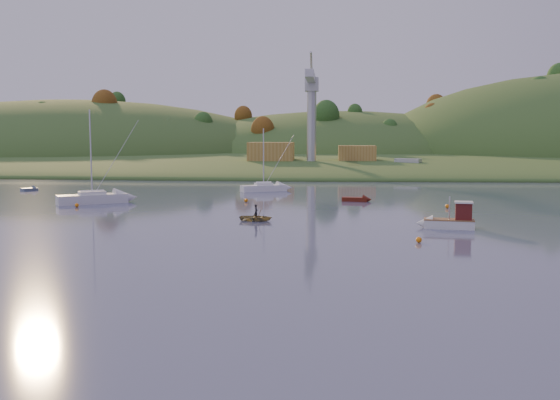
# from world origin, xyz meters

# --- Properties ---
(ground) EXTENTS (500.00, 500.00, 0.00)m
(ground) POSITION_xyz_m (0.00, 0.00, 0.00)
(ground) COLOR #3B4061
(ground) RESTS_ON ground
(far_shore) EXTENTS (620.00, 220.00, 1.50)m
(far_shore) POSITION_xyz_m (0.00, 230.00, 0.00)
(far_shore) COLOR #304C1E
(far_shore) RESTS_ON ground
(shore_slope) EXTENTS (640.00, 150.00, 7.00)m
(shore_slope) POSITION_xyz_m (0.00, 165.00, 0.00)
(shore_slope) COLOR #304C1E
(shore_slope) RESTS_ON ground
(hill_left) EXTENTS (170.00, 140.00, 44.00)m
(hill_left) POSITION_xyz_m (-90.00, 200.00, 0.00)
(hill_left) COLOR #304C1E
(hill_left) RESTS_ON ground
(hill_center) EXTENTS (140.00, 120.00, 36.00)m
(hill_center) POSITION_xyz_m (10.00, 210.00, 0.00)
(hill_center) COLOR #304C1E
(hill_center) RESTS_ON ground
(hillside_trees) EXTENTS (280.00, 50.00, 32.00)m
(hillside_trees) POSITION_xyz_m (0.00, 185.00, 0.00)
(hillside_trees) COLOR #214B1B
(hillside_trees) RESTS_ON ground
(wharf) EXTENTS (42.00, 16.00, 2.40)m
(wharf) POSITION_xyz_m (5.00, 122.00, 1.20)
(wharf) COLOR slate
(wharf) RESTS_ON ground
(shed_west) EXTENTS (11.00, 8.00, 4.80)m
(shed_west) POSITION_xyz_m (-8.00, 123.00, 4.80)
(shed_west) COLOR #A77937
(shed_west) RESTS_ON wharf
(shed_east) EXTENTS (9.00, 7.00, 4.00)m
(shed_east) POSITION_xyz_m (13.00, 124.00, 4.40)
(shed_east) COLOR #A77937
(shed_east) RESTS_ON wharf
(dock_crane) EXTENTS (3.20, 28.00, 20.30)m
(dock_crane) POSITION_xyz_m (2.00, 118.39, 17.17)
(dock_crane) COLOR #B7B7BC
(dock_crane) RESTS_ON wharf
(fishing_boat) EXTENTS (5.71, 2.58, 3.52)m
(fishing_boat) POSITION_xyz_m (17.67, 30.78, 0.78)
(fishing_boat) COLOR silver
(fishing_boat) RESTS_ON ground
(sailboat_near) EXTENTS (8.86, 6.97, 12.24)m
(sailboat_near) POSITION_xyz_m (-24.51, 49.29, 0.78)
(sailboat_near) COLOR white
(sailboat_near) RESTS_ON ground
(sailboat_far) EXTENTS (7.46, 5.06, 10.03)m
(sailboat_far) POSITION_xyz_m (-4.02, 68.94, 0.67)
(sailboat_far) COLOR white
(sailboat_far) RESTS_ON ground
(canoe) EXTENTS (3.68, 2.80, 0.71)m
(canoe) POSITION_xyz_m (-1.10, 34.58, 0.36)
(canoe) COLOR #968752
(canoe) RESTS_ON ground
(paddler) EXTENTS (0.41, 0.57, 1.48)m
(paddler) POSITION_xyz_m (-1.10, 34.58, 0.74)
(paddler) COLOR black
(paddler) RESTS_ON ground
(red_tender) EXTENTS (4.13, 1.86, 1.36)m
(red_tender) POSITION_xyz_m (10.69, 54.85, 0.28)
(red_tender) COLOR #55180C
(red_tender) RESTS_ON ground
(grey_dinghy) EXTENTS (2.40, 3.21, 1.14)m
(grey_dinghy) POSITION_xyz_m (-41.59, 67.34, 0.23)
(grey_dinghy) COLOR slate
(grey_dinghy) RESTS_ON ground
(work_vessel) EXTENTS (14.37, 10.00, 3.49)m
(work_vessel) POSITION_xyz_m (24.66, 118.00, 1.24)
(work_vessel) COLOR slate
(work_vessel) RESTS_ON ground
(buoy_0) EXTENTS (0.50, 0.50, 0.50)m
(buoy_0) POSITION_xyz_m (14.03, 22.40, 0.25)
(buoy_0) COLOR orange
(buoy_0) RESTS_ON ground
(buoy_1) EXTENTS (0.50, 0.50, 0.50)m
(buoy_1) POSITION_xyz_m (20.96, 47.72, 0.25)
(buoy_1) COLOR orange
(buoy_1) RESTS_ON ground
(buoy_2) EXTENTS (0.50, 0.50, 0.50)m
(buoy_2) POSITION_xyz_m (-24.88, 45.14, 0.25)
(buoy_2) COLOR orange
(buoy_2) RESTS_ON ground
(buoy_3) EXTENTS (0.50, 0.50, 0.50)m
(buoy_3) POSITION_xyz_m (-4.65, 52.69, 0.25)
(buoy_3) COLOR orange
(buoy_3) RESTS_ON ground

